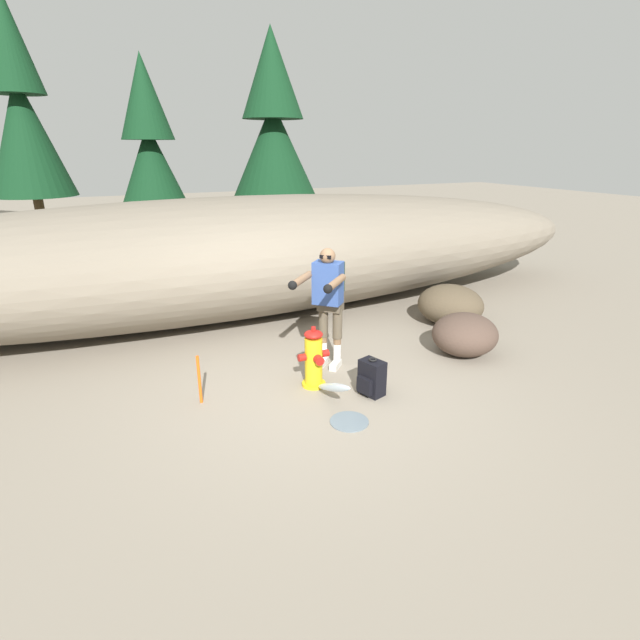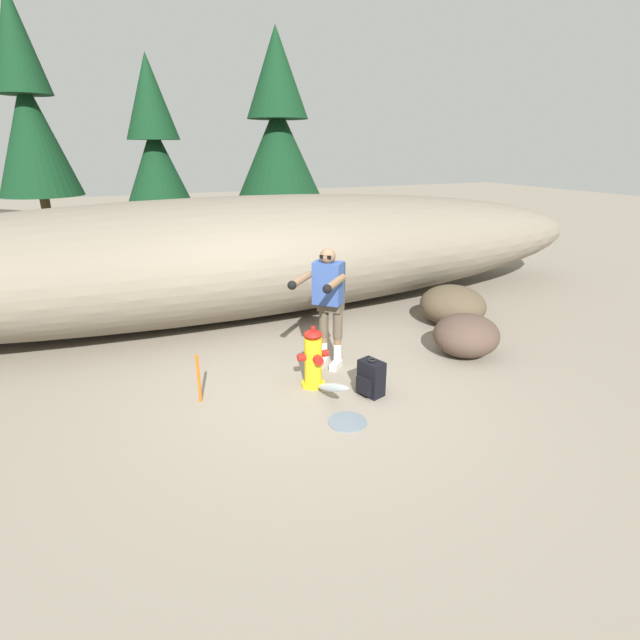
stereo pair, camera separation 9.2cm
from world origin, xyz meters
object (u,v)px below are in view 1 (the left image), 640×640
(fire_hydrant, at_px, (314,359))
(boulder_large, at_px, (450,305))
(utility_worker, at_px, (328,294))
(spare_backpack, at_px, (372,378))
(survey_stake, at_px, (199,380))
(boulder_mid, at_px, (465,334))

(fire_hydrant, height_order, boulder_large, fire_hydrant)
(utility_worker, height_order, boulder_large, utility_worker)
(spare_backpack, xyz_separation_m, boulder_large, (2.49, 1.61, 0.12))
(fire_hydrant, distance_m, survey_stake, 1.40)
(fire_hydrant, relative_size, boulder_large, 0.72)
(utility_worker, distance_m, boulder_large, 2.83)
(utility_worker, distance_m, boulder_mid, 2.18)
(fire_hydrant, distance_m, boulder_mid, 2.39)
(utility_worker, relative_size, boulder_mid, 1.74)
(spare_backpack, height_order, boulder_mid, boulder_mid)
(utility_worker, distance_m, survey_stake, 1.94)
(fire_hydrant, relative_size, survey_stake, 1.32)
(spare_backpack, xyz_separation_m, survey_stake, (-1.93, 0.67, 0.08))
(utility_worker, bearing_deg, boulder_large, 149.95)
(spare_backpack, bearing_deg, fire_hydrant, -60.03)
(utility_worker, xyz_separation_m, boulder_large, (2.64, 0.72, -0.72))
(fire_hydrant, height_order, spare_backpack, fire_hydrant)
(boulder_mid, bearing_deg, utility_worker, 168.76)
(spare_backpack, relative_size, boulder_mid, 0.49)
(utility_worker, xyz_separation_m, survey_stake, (-1.77, -0.23, -0.76))
(utility_worker, height_order, spare_backpack, utility_worker)
(spare_backpack, distance_m, boulder_mid, 1.91)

